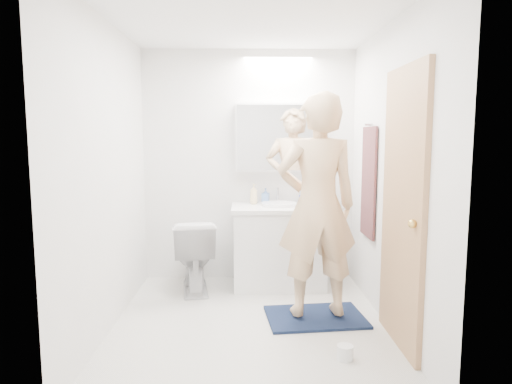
{
  "coord_description": "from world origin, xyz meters",
  "views": [
    {
      "loc": [
        -0.04,
        -3.49,
        1.51
      ],
      "look_at": [
        0.05,
        0.25,
        1.05
      ],
      "focal_mm": 31.64,
      "sensor_mm": 36.0,
      "label": 1
    }
  ],
  "objects_px": {
    "medicine_cabinet": "(278,138)",
    "toilet_paper_roll": "(345,353)",
    "person": "(317,206)",
    "soap_bottle_a": "(254,194)",
    "toothbrush_cup": "(303,199)",
    "vanity_cabinet": "(279,248)",
    "toilet": "(194,254)",
    "soap_bottle_b": "(266,196)"
  },
  "relations": [
    {
      "from": "medicine_cabinet",
      "to": "toilet_paper_roll",
      "type": "bearing_deg",
      "value": -79.22
    },
    {
      "from": "person",
      "to": "soap_bottle_a",
      "type": "distance_m",
      "value": 1.12
    },
    {
      "from": "medicine_cabinet",
      "to": "toothbrush_cup",
      "type": "xyz_separation_m",
      "value": [
        0.26,
        -0.05,
        -0.64
      ]
    },
    {
      "from": "vanity_cabinet",
      "to": "toothbrush_cup",
      "type": "relative_size",
      "value": 9.46
    },
    {
      "from": "vanity_cabinet",
      "to": "medicine_cabinet",
      "type": "bearing_deg",
      "value": 89.66
    },
    {
      "from": "toilet",
      "to": "toothbrush_cup",
      "type": "xyz_separation_m",
      "value": [
        1.11,
        0.27,
        0.5
      ]
    },
    {
      "from": "medicine_cabinet",
      "to": "toilet_paper_roll",
      "type": "relative_size",
      "value": 8.0
    },
    {
      "from": "vanity_cabinet",
      "to": "toothbrush_cup",
      "type": "xyz_separation_m",
      "value": [
        0.26,
        0.16,
        0.47
      ]
    },
    {
      "from": "vanity_cabinet",
      "to": "soap_bottle_a",
      "type": "distance_m",
      "value": 0.61
    },
    {
      "from": "toothbrush_cup",
      "to": "toilet_paper_roll",
      "type": "relative_size",
      "value": 0.86
    },
    {
      "from": "toilet",
      "to": "vanity_cabinet",
      "type": "bearing_deg",
      "value": 179.31
    },
    {
      "from": "toilet",
      "to": "toothbrush_cup",
      "type": "height_order",
      "value": "toothbrush_cup"
    },
    {
      "from": "vanity_cabinet",
      "to": "toothbrush_cup",
      "type": "distance_m",
      "value": 0.57
    },
    {
      "from": "soap_bottle_a",
      "to": "toilet_paper_roll",
      "type": "relative_size",
      "value": 1.89
    },
    {
      "from": "medicine_cabinet",
      "to": "soap_bottle_b",
      "type": "distance_m",
      "value": 0.61
    },
    {
      "from": "medicine_cabinet",
      "to": "toilet",
      "type": "height_order",
      "value": "medicine_cabinet"
    },
    {
      "from": "soap_bottle_a",
      "to": "toilet_paper_roll",
      "type": "bearing_deg",
      "value": -70.97
    },
    {
      "from": "person",
      "to": "toothbrush_cup",
      "type": "bearing_deg",
      "value": -96.5
    },
    {
      "from": "toilet",
      "to": "person",
      "type": "relative_size",
      "value": 0.4
    },
    {
      "from": "person",
      "to": "toothbrush_cup",
      "type": "height_order",
      "value": "person"
    },
    {
      "from": "soap_bottle_b",
      "to": "toothbrush_cup",
      "type": "height_order",
      "value": "soap_bottle_b"
    },
    {
      "from": "toilet",
      "to": "toilet_paper_roll",
      "type": "distance_m",
      "value": 1.89
    },
    {
      "from": "toothbrush_cup",
      "to": "soap_bottle_b",
      "type": "bearing_deg",
      "value": 177.08
    },
    {
      "from": "vanity_cabinet",
      "to": "medicine_cabinet",
      "type": "relative_size",
      "value": 1.02
    },
    {
      "from": "medicine_cabinet",
      "to": "toothbrush_cup",
      "type": "bearing_deg",
      "value": -10.77
    },
    {
      "from": "vanity_cabinet",
      "to": "toilet_paper_roll",
      "type": "bearing_deg",
      "value": -77.77
    },
    {
      "from": "person",
      "to": "toilet_paper_roll",
      "type": "relative_size",
      "value": 16.46
    },
    {
      "from": "toilet",
      "to": "soap_bottle_a",
      "type": "relative_size",
      "value": 3.46
    },
    {
      "from": "soap_bottle_a",
      "to": "toilet_paper_roll",
      "type": "xyz_separation_m",
      "value": [
        0.59,
        -1.71,
        -0.87
      ]
    },
    {
      "from": "soap_bottle_b",
      "to": "toilet_paper_roll",
      "type": "bearing_deg",
      "value": -75.0
    },
    {
      "from": "toothbrush_cup",
      "to": "soap_bottle_a",
      "type": "bearing_deg",
      "value": -178.89
    },
    {
      "from": "toilet",
      "to": "toilet_paper_roll",
      "type": "height_order",
      "value": "toilet"
    },
    {
      "from": "toothbrush_cup",
      "to": "medicine_cabinet",
      "type": "bearing_deg",
      "value": 169.23
    },
    {
      "from": "vanity_cabinet",
      "to": "soap_bottle_b",
      "type": "relative_size",
      "value": 5.57
    },
    {
      "from": "toilet",
      "to": "toilet_paper_roll",
      "type": "relative_size",
      "value": 6.53
    },
    {
      "from": "person",
      "to": "toilet_paper_roll",
      "type": "bearing_deg",
      "value": 92.17
    },
    {
      "from": "soap_bottle_a",
      "to": "person",
      "type": "bearing_deg",
      "value": -63.71
    },
    {
      "from": "vanity_cabinet",
      "to": "toilet_paper_roll",
      "type": "distance_m",
      "value": 1.63
    },
    {
      "from": "soap_bottle_a",
      "to": "toilet_paper_roll",
      "type": "distance_m",
      "value": 2.01
    },
    {
      "from": "medicine_cabinet",
      "to": "person",
      "type": "relative_size",
      "value": 0.49
    },
    {
      "from": "vanity_cabinet",
      "to": "toilet_paper_roll",
      "type": "height_order",
      "value": "vanity_cabinet"
    },
    {
      "from": "person",
      "to": "soap_bottle_a",
      "type": "xyz_separation_m",
      "value": [
        -0.5,
        1.0,
        -0.03
      ]
    }
  ]
}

